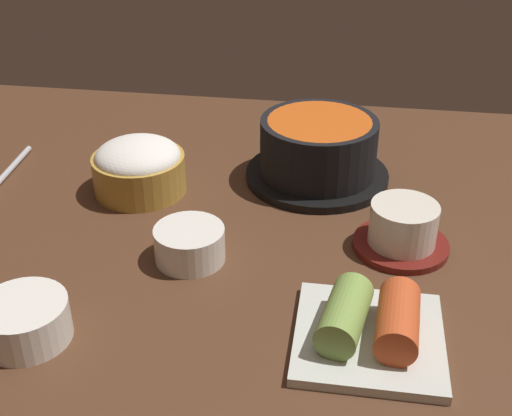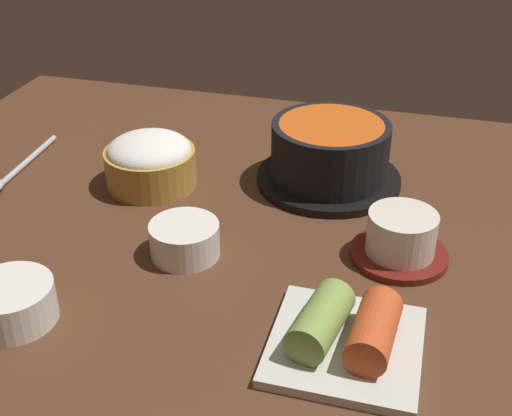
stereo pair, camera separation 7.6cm
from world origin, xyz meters
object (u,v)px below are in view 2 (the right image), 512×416
object	(u,v)px
banchan_cup_center	(185,239)
kimchi_plate	(346,335)
stone_pot	(330,154)
tea_cup_with_saucer	(401,238)
rice_bowl	(150,160)
spoon	(1,179)
side_bowl_near	(12,302)

from	to	relation	value
banchan_cup_center	kimchi_plate	distance (cm)	21.85
stone_pot	kimchi_plate	size ratio (longest dim) A/B	1.38
tea_cup_with_saucer	banchan_cup_center	world-z (taller)	tea_cup_with_saucer
banchan_cup_center	rice_bowl	bearing A→B (deg)	125.36
kimchi_plate	spoon	distance (cm)	51.76
rice_bowl	kimchi_plate	bearing A→B (deg)	-39.89
rice_bowl	stone_pot	bearing A→B (deg)	16.66
tea_cup_with_saucer	side_bowl_near	size ratio (longest dim) A/B	1.29
banchan_cup_center	spoon	world-z (taller)	banchan_cup_center
banchan_cup_center	stone_pot	bearing A→B (deg)	59.26
rice_bowl	side_bowl_near	bearing A→B (deg)	-94.07
spoon	side_bowl_near	bearing A→B (deg)	-53.95
kimchi_plate	rice_bowl	bearing A→B (deg)	140.11
rice_bowl	tea_cup_with_saucer	distance (cm)	33.41
rice_bowl	tea_cup_with_saucer	xyz separation A→B (cm)	(32.37, -8.25, -0.87)
rice_bowl	side_bowl_near	world-z (taller)	rice_bowl
side_bowl_near	spoon	distance (cm)	28.91
stone_pot	banchan_cup_center	distance (cm)	23.84
stone_pot	tea_cup_with_saucer	world-z (taller)	stone_pot
banchan_cup_center	side_bowl_near	xyz separation A→B (cm)	(-11.84, -14.52, 0.05)
stone_pot	kimchi_plate	world-z (taller)	stone_pot
tea_cup_with_saucer	side_bowl_near	world-z (taller)	tea_cup_with_saucer
stone_pot	rice_bowl	world-z (taller)	stone_pot
kimchi_plate	spoon	bearing A→B (deg)	158.18
tea_cup_with_saucer	banchan_cup_center	xyz separation A→B (cm)	(-22.54, -5.60, -0.51)
stone_pot	spoon	world-z (taller)	stone_pot
rice_bowl	spoon	xyz separation A→B (cm)	(-19.01, -5.02, -2.80)
stone_pot	rice_bowl	xyz separation A→B (cm)	(-21.96, -6.57, -0.69)
kimchi_plate	tea_cup_with_saucer	bearing A→B (deg)	78.23
spoon	kimchi_plate	bearing A→B (deg)	-21.82
rice_bowl	kimchi_plate	distance (cm)	37.86
kimchi_plate	side_bowl_near	size ratio (longest dim) A/B	1.64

